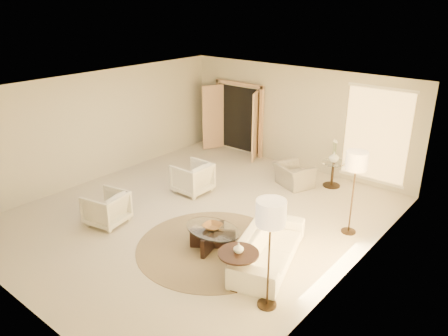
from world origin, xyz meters
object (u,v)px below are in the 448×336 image
Objects in this scene: end_vase at (239,248)px; floor_lamp_near at (356,164)px; end_table at (238,263)px; floor_lamp_far at (271,218)px; bowl at (213,226)px; coffee_table at (213,236)px; armchair_left at (192,176)px; side_table at (333,171)px; side_vase at (334,157)px; armchair_right at (106,207)px; sofa at (269,246)px; accent_chair at (294,172)px.

floor_lamp_near is at bearing 76.96° from end_vase.
floor_lamp_far reaches higher than end_table.
end_table is 1.25m from bowl.
coffee_table is 4.22× the size of bowl.
coffee_table is at bearing 157.67° from floor_lamp_far.
side_table is at bearing 135.35° from armchair_left.
side_vase reaches higher than armchair_left.
floor_lamp_far reaches higher than armchair_right.
end_table is at bearing -29.19° from coffee_table.
sofa is at bearing 90.53° from end_table.
floor_lamp_far reaches higher than end_vase.
bowl is (-1.76, 0.72, -1.08)m from floor_lamp_far.
coffee_table is 4.22m from side_vase.
accent_chair is at bearing 148.06° from floor_lamp_near.
end_vase is at bearing -29.19° from bowl.
sofa is 8.16× the size of side_vase.
bowl is at bearing 118.77° from accent_chair.
armchair_left is 4.04m from floor_lamp_near.
armchair_right is 5.61m from side_vase.
floor_lamp_far is (0.67, -1.03, 1.24)m from sofa.
sofa is 1.19× the size of floor_lamp_far.
sofa is 1.00m from end_vase.
armchair_left is at bearing 148.40° from floor_lamp_far.
accent_chair is (2.02, 4.25, -0.01)m from armchair_right.
floor_lamp_far is at bearing -9.44° from end_table.
side_vase is at bearing 105.44° from floor_lamp_far.
side_vase reaches higher than sofa.
end_table is at bearing -81.81° from side_table.
side_table is 2.59m from floor_lamp_near.
accent_chair is 0.48× the size of floor_lamp_far.
side_table is at bearing -7.75° from sofa.
armchair_right is at bearing 88.23° from sofa.
armchair_left is 2.35m from armchair_right.
floor_lamp_near is at bearing 51.98° from bowl.
end_table is (3.48, 0.07, 0.05)m from armchair_right.
side_vase reaches higher than coffee_table.
floor_lamp_near is (1.76, 2.25, 1.23)m from coffee_table.
armchair_left is 3.55m from side_table.
accent_chair is 0.98m from side_table.
end_vase reaches higher than accent_chair.
end_table is 4.83m from side_table.
end_vase reaches higher than bowl.
accent_chair reaches higher than bowl.
bowl is at bearing 157.67° from floor_lamp_far.
end_vase is at bearing -81.81° from side_table.
sofa is at bearing 90.53° from end_vase.
sofa is 3.95m from side_vase.
coffee_table is 0.20m from bowl.
side_vase is (0.77, 0.60, 0.40)m from accent_chair.
sofa is 2.47× the size of accent_chair.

